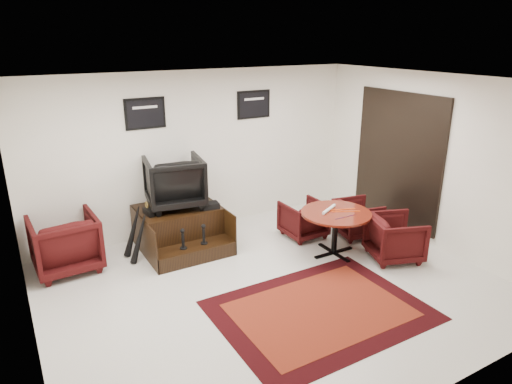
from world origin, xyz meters
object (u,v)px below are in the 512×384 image
Objects in this scene: table_chair_back at (303,217)px; shine_podium at (180,229)px; meeting_table at (336,217)px; table_chair_window at (358,217)px; table_chair_corner at (395,236)px; shine_chair at (174,179)px; armchair_side at (65,241)px.

shine_podium is at bearing -19.32° from table_chair_back.
table_chair_window is at bearing 24.25° from meeting_table.
table_chair_window is 0.91× the size of table_chair_corner.
shine_chair is 2.65m from meeting_table.
table_chair_back is at bearing 72.67° from table_chair_window.
meeting_table is (2.03, -1.50, 0.32)m from shine_podium.
armchair_side is at bearing 10.79° from shine_chair.
table_chair_back is at bearing 167.01° from shine_chair.
shine_chair is 0.83× the size of meeting_table.
armchair_side reaches higher than table_chair_back.
table_chair_window is (2.84, -1.13, 0.04)m from shine_podium.
meeting_table is at bearing -36.38° from shine_podium.
shine_chair is 3.61m from table_chair_corner.
shine_chair reaches higher than table_chair_corner.
shine_chair reaches higher than armchair_side.
shine_podium is at bearing 143.62° from meeting_table.
shine_chair is (0.00, 0.14, 0.82)m from shine_podium.
shine_podium is 2.12m from table_chair_back.
meeting_table is 1.57× the size of table_chair_window.
armchair_side is 5.00m from table_chair_corner.
shine_chair is 1.31× the size of table_chair_back.
table_chair_window is at bearing -21.79° from shine_podium.
armchair_side reaches higher than table_chair_window.
table_chair_back reaches higher than shine_podium.
shine_podium is at bearing 99.47° from shine_chair.
shine_podium is 0.83m from shine_chair.
table_chair_back is at bearing 92.14° from meeting_table.
armchair_side is 0.85× the size of meeting_table.
shine_chair is at bearing 76.57° from table_chair_window.
table_chair_window is 0.96m from table_chair_corner.
table_chair_corner reaches higher than shine_podium.
meeting_table is 0.86m from table_chair_back.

